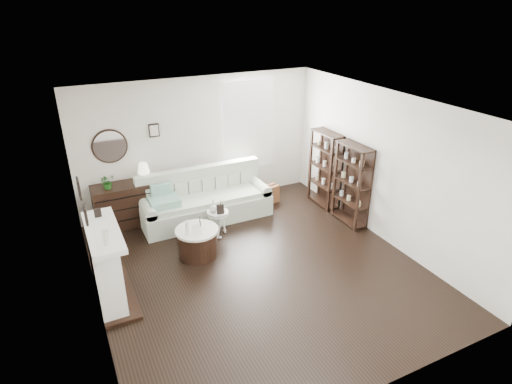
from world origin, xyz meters
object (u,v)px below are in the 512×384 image
sofa (205,202)px  dresser (128,204)px  drum_table (198,242)px  pedestal_table (218,213)px

sofa → dresser: bearing=164.7°
sofa → drum_table: bearing=-115.1°
drum_table → pedestal_table: size_ratio=1.49×
dresser → pedestal_table: (1.41, -1.17, 0.03)m
dresser → drum_table: dresser is taller
drum_table → pedestal_table: (0.57, 0.49, 0.19)m
dresser → pedestal_table: size_ratio=2.57×
sofa → pedestal_table: sofa is taller
drum_table → sofa: bearing=64.9°
sofa → drum_table: sofa is taller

